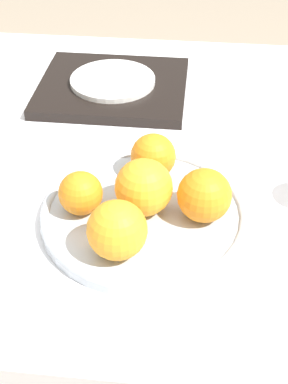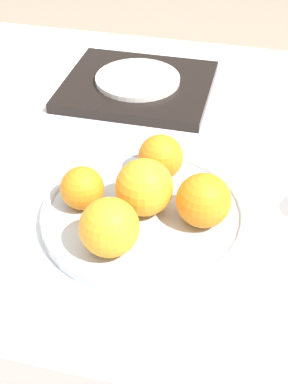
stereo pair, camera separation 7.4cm
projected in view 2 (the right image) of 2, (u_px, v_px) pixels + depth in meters
The scene contains 11 objects.
ground_plane at pixel (173, 383), 1.36m from camera, with size 12.00×12.00×0.00m, color gray.
table at pixel (179, 291), 1.13m from camera, with size 1.15×0.88×0.72m.
fruit_platter at pixel (144, 213), 0.76m from camera, with size 0.30×0.30×0.02m.
orange_0 at pixel (144, 187), 0.74m from camera, with size 0.08×0.08×0.08m.
orange_1 at pixel (109, 227), 0.68m from camera, with size 0.08×0.08×0.08m.
orange_2 at pixel (82, 188), 0.75m from camera, with size 0.06×0.06×0.06m.
orange_3 at pixel (204, 200), 0.72m from camera, with size 0.08×0.08×0.08m.
orange_4 at pixel (161, 157), 0.81m from camera, with size 0.07×0.07×0.07m.
serving_tray at pixel (138, 86), 1.06m from camera, with size 0.29×0.25×0.02m.
side_plate at pixel (138, 79), 1.05m from camera, with size 0.17×0.17×0.01m.
napkin at pixel (30, 45), 1.22m from camera, with size 0.13×0.11×0.01m.
Camera 2 is at (0.10, -0.74, 1.24)m, focal length 50.00 mm.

